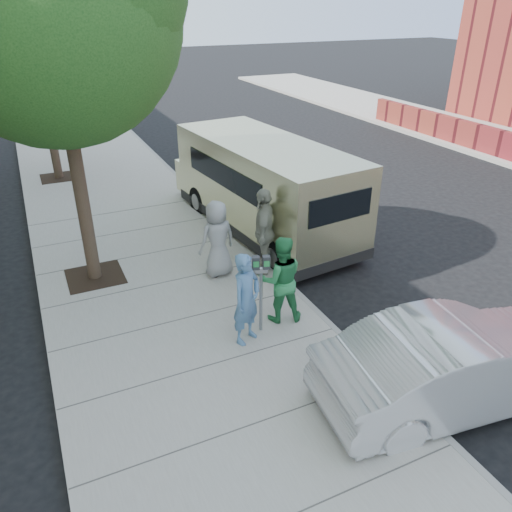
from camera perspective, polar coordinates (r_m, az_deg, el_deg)
name	(u,v)px	position (r m, az deg, el deg)	size (l,w,h in m)	color
ground	(233,312)	(10.13, -2.66, -6.45)	(120.00, 120.00, 0.00)	black
sidewalk	(185,321)	(9.82, -8.11, -7.41)	(5.00, 60.00, 0.15)	gray
curb_face	(295,293)	(10.62, 4.53, -4.27)	(0.12, 60.00, 0.16)	gray
tree_near	(52,4)	(10.25, -22.33, 25.10)	(4.62, 4.60, 7.53)	black
tree_far	(32,26)	(17.85, -24.20, 22.84)	(3.92, 3.80, 6.49)	black
parking_meter	(261,278)	(8.78, 0.57, -2.50)	(0.33, 0.20, 1.53)	gray
van	(263,185)	(13.18, 0.75, 8.14)	(2.84, 6.75, 2.44)	beige
sedan	(458,364)	(8.29, 22.08, -11.32)	(1.54, 4.40, 1.45)	#B9BAC1
person_officer	(246,299)	(8.66, -1.11, -4.93)	(0.62, 0.41, 1.71)	teal
person_green_shirt	(281,279)	(9.25, 2.85, -2.70)	(0.83, 0.65, 1.71)	#2C874A
person_gray_shirt	(217,239)	(10.81, -4.43, 1.96)	(0.84, 0.55, 1.71)	gray
person_striped_polo	(264,231)	(10.84, 0.93, 2.84)	(1.15, 0.48, 1.96)	gray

